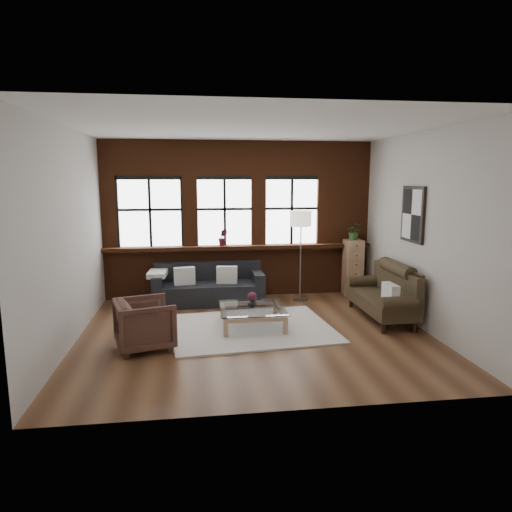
{
  "coord_description": "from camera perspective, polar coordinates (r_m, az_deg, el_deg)",
  "views": [
    {
      "loc": [
        -0.92,
        -6.93,
        2.45
      ],
      "look_at": [
        0.1,
        0.6,
        1.15
      ],
      "focal_mm": 32.0,
      "sensor_mm": 36.0,
      "label": 1
    }
  ],
  "objects": [
    {
      "name": "dark_sofa",
      "position": [
        9.07,
        -5.96,
        -3.47
      ],
      "size": [
        2.16,
        0.87,
        0.78
      ],
      "primitive_type": null,
      "color": "black",
      "rests_on": "floor"
    },
    {
      "name": "floor",
      "position": [
        7.41,
        -0.15,
        -9.61
      ],
      "size": [
        5.5,
        5.5,
        0.0
      ],
      "primitive_type": "plane",
      "color": "#55331F",
      "rests_on": "ground"
    },
    {
      "name": "wall_front",
      "position": [
        4.6,
        3.95,
        -0.97
      ],
      "size": [
        5.5,
        0.0,
        5.5
      ],
      "primitive_type": "plane",
      "rotation": [
        -1.57,
        0.0,
        0.0
      ],
      "color": "beige",
      "rests_on": "ground"
    },
    {
      "name": "window_mid",
      "position": [
        9.43,
        -3.94,
        5.43
      ],
      "size": [
        1.38,
        0.1,
        1.5
      ],
      "primitive_type": null,
      "color": "black",
      "rests_on": "brick_backwall"
    },
    {
      "name": "window_right",
      "position": [
        9.62,
        4.45,
        5.51
      ],
      "size": [
        1.38,
        0.1,
        1.5
      ],
      "primitive_type": null,
      "color": "black",
      "rests_on": "brick_backwall"
    },
    {
      "name": "wall_poster",
      "position": [
        8.12,
        19.03,
        4.94
      ],
      "size": [
        0.05,
        0.74,
        0.94
      ],
      "primitive_type": null,
      "color": "black",
      "rests_on": "wall_right"
    },
    {
      "name": "window_left",
      "position": [
        9.45,
        -13.09,
        5.21
      ],
      "size": [
        1.38,
        0.1,
        1.5
      ],
      "primitive_type": null,
      "color": "black",
      "rests_on": "brick_backwall"
    },
    {
      "name": "sill_plant",
      "position": [
        9.34,
        -4.17,
        2.32
      ],
      "size": [
        0.21,
        0.18,
        0.34
      ],
      "primitive_type": "imported",
      "rotation": [
        0.0,
        0.0,
        -0.15
      ],
      "color": "#4B1A2C",
      "rests_on": "sill_ledge"
    },
    {
      "name": "armchair",
      "position": [
        6.86,
        -13.72,
        -8.26
      ],
      "size": [
        0.99,
        0.97,
        0.73
      ],
      "primitive_type": "imported",
      "rotation": [
        0.0,
        0.0,
        1.85
      ],
      "color": "#462B23",
      "rests_on": "floor"
    },
    {
      "name": "potted_plant_top",
      "position": [
        9.71,
        12.17,
        3.03
      ],
      "size": [
        0.34,
        0.29,
        0.36
      ],
      "primitive_type": "imported",
      "rotation": [
        0.0,
        0.0,
        -0.04
      ],
      "color": "#2D5923",
      "rests_on": "drawer_chest"
    },
    {
      "name": "brick_backwall",
      "position": [
        9.45,
        -2.1,
        4.55
      ],
      "size": [
        5.5,
        0.12,
        3.2
      ],
      "primitive_type": null,
      "color": "#582914",
      "rests_on": "floor"
    },
    {
      "name": "floor_lamp",
      "position": [
        9.12,
        5.59,
        0.41
      ],
      "size": [
        0.4,
        0.4,
        1.97
      ],
      "primitive_type": null,
      "color": "#A5A5A8",
      "rests_on": "floor"
    },
    {
      "name": "wall_back",
      "position": [
        9.51,
        -2.14,
        4.58
      ],
      "size": [
        5.5,
        0.0,
        5.5
      ],
      "primitive_type": "plane",
      "rotation": [
        1.57,
        0.0,
        0.0
      ],
      "color": "beige",
      "rests_on": "ground"
    },
    {
      "name": "wall_right",
      "position": [
        7.89,
        20.1,
        2.93
      ],
      "size": [
        0.0,
        5.0,
        5.0
      ],
      "primitive_type": "plane",
      "rotation": [
        1.57,
        0.0,
        -1.57
      ],
      "color": "beige",
      "rests_on": "ground"
    },
    {
      "name": "sill_ledge",
      "position": [
        9.43,
        -2.03,
        1.11
      ],
      "size": [
        5.5,
        0.3,
        0.08
      ],
      "primitive_type": "cube",
      "color": "#582914",
      "rests_on": "brick_backwall"
    },
    {
      "name": "vintage_settee",
      "position": [
        8.31,
        15.38,
        -4.4
      ],
      "size": [
        0.79,
        1.78,
        0.95
      ],
      "primitive_type": null,
      "color": "#322717",
      "rests_on": "floor"
    },
    {
      "name": "flowers",
      "position": [
        7.52,
        -0.48,
        -5.1
      ],
      "size": [
        0.16,
        0.16,
        0.16
      ],
      "primitive_type": "sphere",
      "color": "#4B1A2C",
      "rests_on": "vase"
    },
    {
      "name": "drawer_chest",
      "position": [
        9.82,
        12.01,
        -1.43
      ],
      "size": [
        0.36,
        0.36,
        1.18
      ],
      "primitive_type": "cube",
      "color": "tan",
      "rests_on": "floor"
    },
    {
      "name": "coffee_table",
      "position": [
        7.62,
        -0.48,
        -7.71
      ],
      "size": [
        1.06,
        1.06,
        0.36
      ],
      "primitive_type": null,
      "rotation": [
        0.0,
        0.0,
        -0.01
      ],
      "color": "tan",
      "rests_on": "shag_rug"
    },
    {
      "name": "shag_rug",
      "position": [
        7.6,
        -0.58,
        -8.99
      ],
      "size": [
        2.77,
        2.27,
        0.03
      ],
      "primitive_type": "cube",
      "rotation": [
        0.0,
        0.0,
        0.09
      ],
      "color": "beige",
      "rests_on": "floor"
    },
    {
      "name": "wall_left",
      "position": [
        7.22,
        -22.36,
        2.21
      ],
      "size": [
        0.0,
        5.0,
        5.0
      ],
      "primitive_type": "plane",
      "rotation": [
        1.57,
        0.0,
        1.57
      ],
      "color": "beige",
      "rests_on": "ground"
    },
    {
      "name": "pillow_a",
      "position": [
        8.93,
        -8.93,
        -2.49
      ],
      "size": [
        0.42,
        0.2,
        0.34
      ],
      "primitive_type": "cube",
      "rotation": [
        0.0,
        0.0,
        0.15
      ],
      "color": "silver",
      "rests_on": "dark_sofa"
    },
    {
      "name": "pillow_settee",
      "position": [
        7.77,
        16.44,
        -4.59
      ],
      "size": [
        0.15,
        0.38,
        0.34
      ],
      "primitive_type": "cube",
      "rotation": [
        0.0,
        0.0,
        0.03
      ],
      "color": "silver",
      "rests_on": "vintage_settee"
    },
    {
      "name": "ceiling",
      "position": [
        7.03,
        -0.16,
        15.83
      ],
      "size": [
        5.5,
        5.5,
        0.0
      ],
      "primitive_type": "plane",
      "rotation": [
        3.14,
        0.0,
        0.0
      ],
      "color": "white",
      "rests_on": "ground"
    },
    {
      "name": "vase",
      "position": [
        7.55,
        -0.48,
        -5.88
      ],
      "size": [
        0.18,
        0.18,
        0.15
      ],
      "primitive_type": "imported",
      "rotation": [
        0.0,
        0.0,
        0.33
      ],
      "color": "#B2B2B2",
      "rests_on": "coffee_table"
    },
    {
      "name": "pillow_b",
      "position": [
        8.95,
        -3.66,
        -2.37
      ],
      "size": [
        0.42,
        0.21,
        0.34
      ],
      "primitive_type": "cube",
      "rotation": [
        0.0,
        0.0,
        -0.17
      ],
      "color": "silver",
      "rests_on": "dark_sofa"
    }
  ]
}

